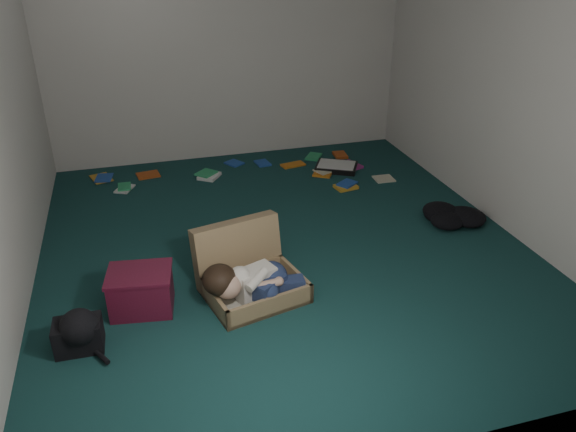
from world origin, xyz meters
TOP-DOWN VIEW (x-y plane):
  - floor at (0.00, 0.00)m, footprint 4.50×4.50m
  - wall_back at (0.00, 2.25)m, footprint 4.50×0.00m
  - wall_front at (0.00, -2.25)m, footprint 4.50×0.00m
  - wall_right at (2.00, 0.00)m, footprint 0.00×4.50m
  - suitcase at (-0.43, -0.58)m, footprint 0.81×0.80m
  - person at (-0.44, -0.76)m, footprint 0.76×0.37m
  - maroon_bin at (-1.21, -0.60)m, footprint 0.49×0.41m
  - backpack at (-1.62, -0.93)m, footprint 0.38×0.31m
  - clothing_pile at (1.62, -0.04)m, footprint 0.46×0.39m
  - paper_tray at (1.04, 1.47)m, footprint 0.55×0.51m
  - book_scatter at (0.25, 1.62)m, footprint 3.15×1.25m

SIDE VIEW (x-z plane):
  - floor at x=0.00m, z-range 0.00..0.00m
  - book_scatter at x=0.25m, z-range 0.00..0.02m
  - paper_tray at x=1.04m, z-range 0.00..0.06m
  - clothing_pile at x=1.62m, z-range 0.00..0.14m
  - backpack at x=-1.62m, z-range 0.00..0.22m
  - suitcase at x=-0.43m, z-range -0.10..0.40m
  - maroon_bin at x=-1.21m, z-range 0.00..0.31m
  - person at x=-0.44m, z-range 0.04..0.35m
  - wall_back at x=0.00m, z-range -0.95..3.55m
  - wall_front at x=0.00m, z-range -0.95..3.55m
  - wall_right at x=2.00m, z-range -0.95..3.55m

